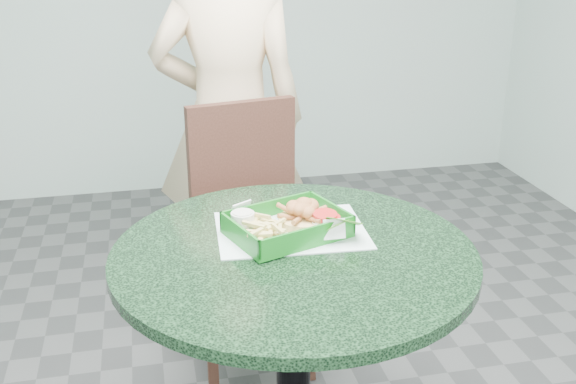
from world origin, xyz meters
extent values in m
cylinder|color=black|center=(0.00, 0.00, 0.38)|extent=(0.09, 0.09, 0.70)
cylinder|color=black|center=(0.00, 0.00, 0.73)|extent=(0.89, 0.89, 0.03)
cube|color=#4E2D1A|center=(0.00, 0.67, 0.45)|extent=(0.40, 0.40, 0.04)
cube|color=#4E2D1A|center=(0.00, 0.85, 0.70)|extent=(0.40, 0.04, 0.46)
cube|color=#4E2D1A|center=(-0.17, 0.49, 0.21)|extent=(0.04, 0.04, 0.43)
cube|color=#4E2D1A|center=(0.17, 0.49, 0.21)|extent=(0.04, 0.04, 0.43)
cube|color=#4E2D1A|center=(-0.17, 0.84, 0.21)|extent=(0.04, 0.04, 0.43)
cube|color=#4E2D1A|center=(0.17, 0.84, 0.21)|extent=(0.04, 0.04, 0.43)
imported|color=beige|center=(-0.01, 1.06, 0.86)|extent=(0.69, 0.51, 1.72)
cube|color=silver|center=(0.02, 0.10, 0.75)|extent=(0.39, 0.30, 0.00)
cube|color=#136D1A|center=(0.00, 0.08, 0.76)|extent=(0.28, 0.20, 0.01)
cube|color=white|center=(0.00, 0.08, 0.76)|extent=(0.27, 0.19, 0.00)
cube|color=#136D1A|center=(0.00, 0.18, 0.78)|extent=(0.28, 0.01, 0.05)
cube|color=#136D1A|center=(0.00, -0.02, 0.78)|extent=(0.28, 0.01, 0.05)
cube|color=#136D1A|center=(0.14, 0.08, 0.78)|extent=(0.01, 0.20, 0.05)
cube|color=#136D1A|center=(-0.13, 0.08, 0.78)|extent=(0.01, 0.20, 0.05)
cylinder|color=tan|center=(0.05, 0.09, 0.78)|extent=(0.12, 0.12, 0.02)
cylinder|color=white|center=(-0.10, 0.13, 0.80)|extent=(0.06, 0.06, 0.03)
cylinder|color=silver|center=(-0.10, 0.13, 0.82)|extent=(0.05, 0.05, 0.00)
cylinder|color=white|center=(0.08, 0.03, 0.78)|extent=(0.07, 0.07, 0.02)
torus|color=#FBF0C5|center=(0.08, 0.03, 0.79)|extent=(0.07, 0.07, 0.01)
cylinder|color=red|center=(0.08, 0.03, 0.80)|extent=(0.06, 0.06, 0.01)
camera|label=1|loc=(-0.33, -1.43, 1.50)|focal=42.00mm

